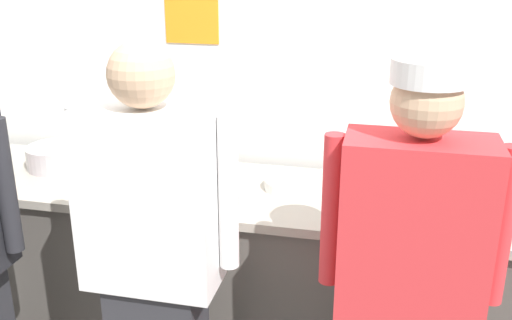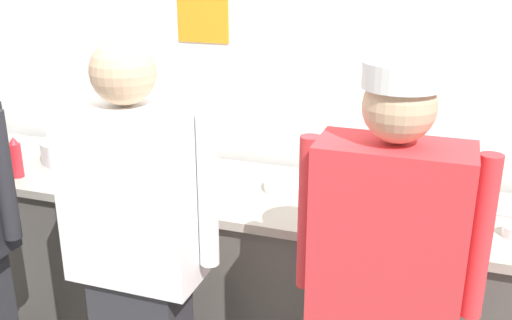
{
  "view_description": "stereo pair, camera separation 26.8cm",
  "coord_description": "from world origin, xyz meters",
  "px_view_note": "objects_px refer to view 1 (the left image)",
  "views": [
    {
      "loc": [
        0.71,
        -2.06,
        1.97
      ],
      "look_at": [
        0.14,
        0.4,
        1.06
      ],
      "focal_mm": 40.9,
      "sensor_mm": 36.0,
      "label": 1
    },
    {
      "loc": [
        0.97,
        -1.99,
        1.97
      ],
      "look_at": [
        0.14,
        0.4,
        1.06
      ],
      "focal_mm": 40.9,
      "sensor_mm": 36.0,
      "label": 2
    }
  ],
  "objects_px": {
    "squeeze_bottle_primary": "(113,156)",
    "ramekin_red_sauce": "(364,197)",
    "chef_center": "(154,262)",
    "plate_stack_front": "(458,194)",
    "mixing_bowl_steel": "(57,157)",
    "squeeze_bottle_secondary": "(3,167)",
    "plate_stack_rear": "(290,184)",
    "squeeze_bottle_spare": "(133,168)",
    "chef_far_right": "(407,292)",
    "chefs_knife": "(486,202)",
    "ramekin_green_sauce": "(404,197)",
    "sheet_tray": "(204,183)",
    "ramekin_orange_sauce": "(80,176)"
  },
  "relations": [
    {
      "from": "plate_stack_rear",
      "to": "plate_stack_front",
      "type": "bearing_deg",
      "value": -0.74
    },
    {
      "from": "mixing_bowl_steel",
      "to": "squeeze_bottle_secondary",
      "type": "relative_size",
      "value": 1.48
    },
    {
      "from": "chef_center",
      "to": "plate_stack_front",
      "type": "height_order",
      "value": "chef_center"
    },
    {
      "from": "squeeze_bottle_spare",
      "to": "squeeze_bottle_primary",
      "type": "bearing_deg",
      "value": 143.75
    },
    {
      "from": "sheet_tray",
      "to": "chefs_knife",
      "type": "relative_size",
      "value": 1.72
    },
    {
      "from": "chef_far_right",
      "to": "plate_stack_front",
      "type": "bearing_deg",
      "value": 73.34
    },
    {
      "from": "ramekin_green_sauce",
      "to": "chefs_knife",
      "type": "xyz_separation_m",
      "value": [
        0.35,
        0.07,
        -0.01
      ]
    },
    {
      "from": "squeeze_bottle_secondary",
      "to": "ramekin_red_sauce",
      "type": "height_order",
      "value": "squeeze_bottle_secondary"
    },
    {
      "from": "ramekin_orange_sauce",
      "to": "ramekin_green_sauce",
      "type": "distance_m",
      "value": 1.53
    },
    {
      "from": "chef_center",
      "to": "ramekin_red_sauce",
      "type": "xyz_separation_m",
      "value": [
        0.71,
        0.69,
        0.04
      ]
    },
    {
      "from": "plate_stack_rear",
      "to": "squeeze_bottle_secondary",
      "type": "bearing_deg",
      "value": -168.04
    },
    {
      "from": "mixing_bowl_steel",
      "to": "squeeze_bottle_secondary",
      "type": "xyz_separation_m",
      "value": [
        -0.1,
        -0.29,
        0.04
      ]
    },
    {
      "from": "squeeze_bottle_primary",
      "to": "ramekin_red_sauce",
      "type": "relative_size",
      "value": 2.21
    },
    {
      "from": "sheet_tray",
      "to": "ramekin_green_sauce",
      "type": "distance_m",
      "value": 0.92
    },
    {
      "from": "chef_center",
      "to": "plate_stack_front",
      "type": "relative_size",
      "value": 8.19
    },
    {
      "from": "plate_stack_front",
      "to": "ramekin_orange_sauce",
      "type": "xyz_separation_m",
      "value": [
        -1.76,
        -0.11,
        -0.03
      ]
    },
    {
      "from": "squeeze_bottle_primary",
      "to": "squeeze_bottle_spare",
      "type": "relative_size",
      "value": 1.08
    },
    {
      "from": "plate_stack_rear",
      "to": "sheet_tray",
      "type": "distance_m",
      "value": 0.41
    },
    {
      "from": "plate_stack_front",
      "to": "ramekin_green_sauce",
      "type": "relative_size",
      "value": 2.34
    },
    {
      "from": "ramekin_red_sauce",
      "to": "chef_center",
      "type": "bearing_deg",
      "value": -136.11
    },
    {
      "from": "chef_center",
      "to": "ramekin_orange_sauce",
      "type": "height_order",
      "value": "chef_center"
    },
    {
      "from": "chef_far_right",
      "to": "plate_stack_rear",
      "type": "relative_size",
      "value": 6.99
    },
    {
      "from": "chef_center",
      "to": "plate_stack_front",
      "type": "bearing_deg",
      "value": 33.77
    },
    {
      "from": "ramekin_red_sauce",
      "to": "ramekin_green_sauce",
      "type": "height_order",
      "value": "ramekin_red_sauce"
    },
    {
      "from": "chef_far_right",
      "to": "squeeze_bottle_spare",
      "type": "bearing_deg",
      "value": 154.45
    },
    {
      "from": "chef_far_right",
      "to": "plate_stack_front",
      "type": "height_order",
      "value": "chef_far_right"
    },
    {
      "from": "squeeze_bottle_secondary",
      "to": "chefs_knife",
      "type": "relative_size",
      "value": 0.74
    },
    {
      "from": "plate_stack_front",
      "to": "ramekin_red_sauce",
      "type": "distance_m",
      "value": 0.41
    },
    {
      "from": "squeeze_bottle_spare",
      "to": "chefs_knife",
      "type": "bearing_deg",
      "value": 6.21
    },
    {
      "from": "chef_far_right",
      "to": "ramekin_red_sauce",
      "type": "xyz_separation_m",
      "value": [
        -0.18,
        0.67,
        0.05
      ]
    },
    {
      "from": "squeeze_bottle_primary",
      "to": "ramekin_green_sauce",
      "type": "bearing_deg",
      "value": -0.64
    },
    {
      "from": "plate_stack_rear",
      "to": "squeeze_bottle_spare",
      "type": "height_order",
      "value": "squeeze_bottle_spare"
    },
    {
      "from": "sheet_tray",
      "to": "plate_stack_front",
      "type": "bearing_deg",
      "value": 2.15
    },
    {
      "from": "chef_far_right",
      "to": "ramekin_green_sauce",
      "type": "bearing_deg",
      "value": 91.01
    },
    {
      "from": "chef_far_right",
      "to": "squeeze_bottle_secondary",
      "type": "distance_m",
      "value": 1.9
    },
    {
      "from": "chef_far_right",
      "to": "squeeze_bottle_secondary",
      "type": "xyz_separation_m",
      "value": [
        -1.84,
        0.46,
        0.13
      ]
    },
    {
      "from": "chefs_knife",
      "to": "plate_stack_rear",
      "type": "bearing_deg",
      "value": -177.75
    },
    {
      "from": "ramekin_green_sauce",
      "to": "squeeze_bottle_secondary",
      "type": "bearing_deg",
      "value": -172.48
    },
    {
      "from": "squeeze_bottle_spare",
      "to": "chefs_knife",
      "type": "xyz_separation_m",
      "value": [
        1.59,
        0.17,
        -0.09
      ]
    },
    {
      "from": "sheet_tray",
      "to": "squeeze_bottle_secondary",
      "type": "distance_m",
      "value": 0.94
    },
    {
      "from": "ramekin_green_sauce",
      "to": "ramekin_orange_sauce",
      "type": "bearing_deg",
      "value": -176.78
    },
    {
      "from": "ramekin_green_sauce",
      "to": "chef_far_right",
      "type": "bearing_deg",
      "value": -88.99
    },
    {
      "from": "chef_center",
      "to": "squeeze_bottle_primary",
      "type": "bearing_deg",
      "value": 124.9
    },
    {
      "from": "sheet_tray",
      "to": "squeeze_bottle_primary",
      "type": "xyz_separation_m",
      "value": [
        -0.48,
        0.03,
        0.09
      ]
    },
    {
      "from": "sheet_tray",
      "to": "ramekin_orange_sauce",
      "type": "relative_size",
      "value": 4.63
    },
    {
      "from": "squeeze_bottle_primary",
      "to": "chef_center",
      "type": "bearing_deg",
      "value": -55.1
    },
    {
      "from": "plate_stack_front",
      "to": "plate_stack_rear",
      "type": "distance_m",
      "value": 0.75
    },
    {
      "from": "squeeze_bottle_spare",
      "to": "chefs_knife",
      "type": "distance_m",
      "value": 1.6
    },
    {
      "from": "chef_far_right",
      "to": "chefs_knife",
      "type": "relative_size",
      "value": 6.1
    },
    {
      "from": "plate_stack_rear",
      "to": "squeeze_bottle_spare",
      "type": "xyz_separation_m",
      "value": [
        -0.72,
        -0.14,
        0.07
      ]
    }
  ]
}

